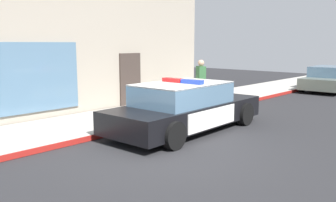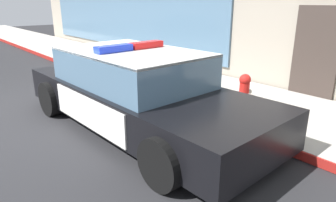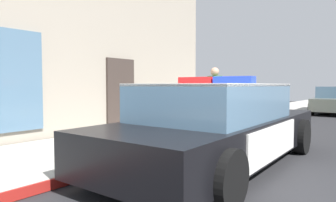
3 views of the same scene
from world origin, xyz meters
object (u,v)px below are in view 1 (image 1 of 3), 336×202
Objects in this scene: police_cruiser at (185,107)px; car_down_street at (330,79)px; fire_hydrant at (162,102)px; pedestrian_on_sidewalk at (201,82)px.

car_down_street is (11.75, -0.04, -0.05)m from police_cruiser.
fire_hydrant is 2.13m from pedestrian_on_sidewalk.
fire_hydrant is 0.42× the size of pedestrian_on_sidewalk.
pedestrian_on_sidewalk is (2.07, -0.03, 0.51)m from fire_hydrant.
police_cruiser is at bearing -118.18° from fire_hydrant.
police_cruiser is 11.75m from car_down_street.
fire_hydrant is (0.97, 1.81, -0.18)m from police_cruiser.
police_cruiser is 7.11× the size of fire_hydrant.
pedestrian_on_sidewalk is at bearing -0.85° from fire_hydrant.
car_down_street is (10.78, -1.85, 0.13)m from fire_hydrant.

